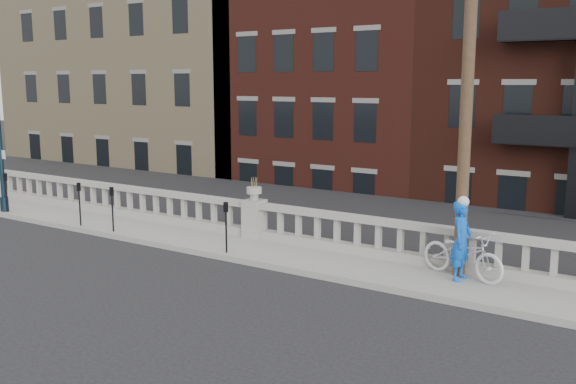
# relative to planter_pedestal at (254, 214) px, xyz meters

# --- Properties ---
(ground) EXTENTS (120.00, 120.00, 0.00)m
(ground) POSITION_rel_planter_pedestal_xyz_m (0.00, -3.95, -0.83)
(ground) COLOR black
(ground) RESTS_ON ground
(sidewalk) EXTENTS (32.00, 2.20, 0.15)m
(sidewalk) POSITION_rel_planter_pedestal_xyz_m (0.00, -0.95, -0.76)
(sidewalk) COLOR gray
(sidewalk) RESTS_ON ground
(balustrade) EXTENTS (28.00, 0.34, 1.03)m
(balustrade) POSITION_rel_planter_pedestal_xyz_m (0.00, 0.00, -0.19)
(balustrade) COLOR gray
(balustrade) RESTS_ON sidewalk
(planter_pedestal) EXTENTS (0.55, 0.55, 1.76)m
(planter_pedestal) POSITION_rel_planter_pedestal_xyz_m (0.00, 0.00, 0.00)
(planter_pedestal) COLOR gray
(planter_pedestal) RESTS_ON sidewalk
(lower_level) EXTENTS (80.00, 44.00, 20.80)m
(lower_level) POSITION_rel_planter_pedestal_xyz_m (0.56, 19.09, 1.80)
(lower_level) COLOR #605E59
(lower_level) RESTS_ON ground
(utility_pole) EXTENTS (1.60, 0.28, 10.00)m
(utility_pole) POSITION_rel_planter_pedestal_xyz_m (6.20, -0.35, 4.41)
(utility_pole) COLOR #422D1E
(utility_pole) RESTS_ON sidewalk
(streetlight_pole) EXTENTS (0.40, 0.28, 5.20)m
(streetlight_pole) POSITION_rel_planter_pedestal_xyz_m (-9.50, -1.80, 1.38)
(streetlight_pole) COLOR #11222E
(streetlight_pole) RESTS_ON sidewalk
(parking_meter_b) EXTENTS (0.10, 0.09, 1.36)m
(parking_meter_b) POSITION_rel_planter_pedestal_xyz_m (-9.32, -1.80, 0.17)
(parking_meter_b) COLOR black
(parking_meter_b) RESTS_ON sidewalk
(parking_meter_c) EXTENTS (0.10, 0.09, 1.36)m
(parking_meter_c) POSITION_rel_planter_pedestal_xyz_m (-5.47, -1.80, 0.17)
(parking_meter_c) COLOR black
(parking_meter_c) RESTS_ON sidewalk
(parking_meter_d) EXTENTS (0.10, 0.09, 1.36)m
(parking_meter_d) POSITION_rel_planter_pedestal_xyz_m (-3.97, -1.80, 0.17)
(parking_meter_d) COLOR black
(parking_meter_d) RESTS_ON sidewalk
(parking_meter_e) EXTENTS (0.10, 0.09, 1.36)m
(parking_meter_e) POSITION_rel_planter_pedestal_xyz_m (0.40, -1.80, 0.17)
(parking_meter_e) COLOR black
(parking_meter_e) RESTS_ON sidewalk
(bicycle) EXTENTS (2.25, 1.30, 1.12)m
(bicycle) POSITION_rel_planter_pedestal_xyz_m (6.32, -0.48, -0.12)
(bicycle) COLOR silver
(bicycle) RESTS_ON sidewalk
(cyclist) EXTENTS (0.46, 0.68, 1.84)m
(cyclist) POSITION_rel_planter_pedestal_xyz_m (6.35, -0.69, 0.24)
(cyclist) COLOR blue
(cyclist) RESTS_ON sidewalk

